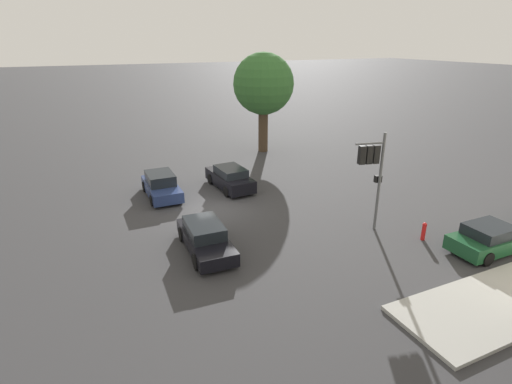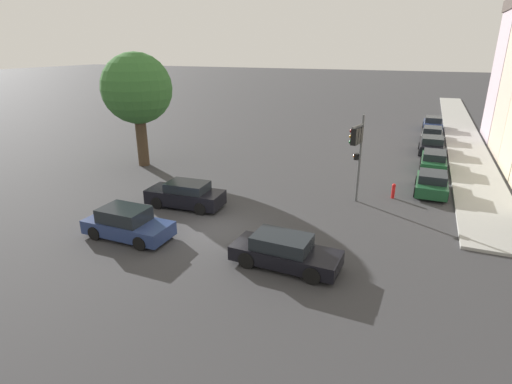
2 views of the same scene
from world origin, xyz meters
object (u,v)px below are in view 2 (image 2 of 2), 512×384
street_tree (137,89)px  crossing_car_2 (285,252)px  crossing_car_0 (127,224)px  parked_car_4 (433,124)px  crossing_car_1 (186,195)px  parked_car_0 (432,183)px  fire_hydrant (393,190)px  traffic_signal (357,142)px  parked_car_1 (434,161)px  parked_car_3 (432,134)px  parked_car_2 (432,146)px

street_tree → crossing_car_2: bearing=-34.3°
crossing_car_0 → parked_car_4: bearing=68.8°
crossing_car_1 → parked_car_4: parked_car_4 is taller
parked_car_0 → fire_hydrant: 2.80m
traffic_signal → crossing_car_0: (-9.15, -8.53, -2.95)m
parked_car_0 → street_tree: bearing=94.9°
parked_car_1 → parked_car_3: bearing=1.2°
parked_car_0 → parked_car_4: 21.57m
traffic_signal → crossing_car_1: bearing=38.1°
parked_car_1 → parked_car_4: size_ratio=1.05×
crossing_car_2 → fire_hydrant: size_ratio=4.96×
traffic_signal → crossing_car_2: bearing=93.3°
crossing_car_0 → crossing_car_1: bearing=84.4°
crossing_car_0 → parked_car_4: size_ratio=1.04×
fire_hydrant → crossing_car_0: bearing=-137.4°
crossing_car_1 → parked_car_0: (12.90, 7.80, -0.06)m
crossing_car_1 → crossing_car_2: 8.37m
parked_car_1 → parked_car_4: parked_car_4 is taller
parked_car_0 → parked_car_1: (0.11, 5.38, 0.03)m
crossing_car_2 → parked_car_1: 18.18m
parked_car_3 → parked_car_4: 5.71m
parked_car_3 → parked_car_0: bearing=-178.4°
crossing_car_0 → fire_hydrant: (11.27, 10.38, -0.20)m
parked_car_0 → parked_car_1: 5.38m
crossing_car_1 → parked_car_1: 18.53m
crossing_car_2 → parked_car_2: size_ratio=1.11×
traffic_signal → crossing_car_1: size_ratio=1.14×
crossing_car_1 → parked_car_1: size_ratio=1.03×
street_tree → parked_car_1: 22.35m
street_tree → parked_car_0: street_tree is taller
parked_car_4 → fire_hydrant: parked_car_4 is taller
parked_car_3 → fire_hydrant: size_ratio=4.66×
street_tree → parked_car_0: size_ratio=2.15×
street_tree → crossing_car_1: size_ratio=1.87×
street_tree → parked_car_0: (20.47, 1.72, -5.06)m
parked_car_0 → parked_car_3: bearing=0.1°
parked_car_2 → parked_car_3: (0.03, 5.27, -0.05)m
parked_car_1 → parked_car_0: bearing=179.3°
traffic_signal → fire_hydrant: traffic_signal is taller
street_tree → parked_car_1: (20.59, 7.11, -5.02)m
parked_car_2 → parked_car_4: size_ratio=1.00×
traffic_signal → crossing_car_1: (-8.67, -4.11, -2.94)m
traffic_signal → parked_car_2: 15.18m
traffic_signal → crossing_car_1: 10.03m
traffic_signal → parked_car_0: bearing=-126.0°
parked_car_2 → parked_car_3: size_ratio=0.96×
parked_car_0 → parked_car_1: bearing=-1.1°
parked_car_1 → street_tree: bearing=109.6°
traffic_signal → parked_car_0: 6.37m
crossing_car_1 → parked_car_1: bearing=-138.0°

